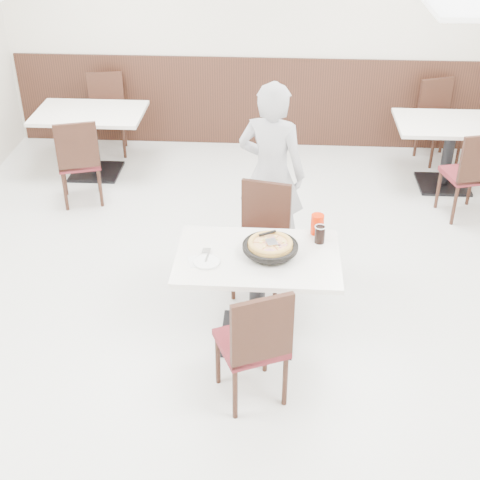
# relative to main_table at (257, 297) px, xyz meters

# --- Properties ---
(floor) EXTENTS (7.00, 7.00, 0.00)m
(floor) POSITION_rel_main_table_xyz_m (-0.18, 0.34, -0.38)
(floor) COLOR #AEADA9
(floor) RESTS_ON ground
(wall_back) EXTENTS (6.00, 0.04, 2.80)m
(wall_back) POSITION_rel_main_table_xyz_m (-0.18, 3.84, 1.02)
(wall_back) COLOR beige
(wall_back) RESTS_ON floor
(wainscot_back) EXTENTS (5.90, 0.03, 1.10)m
(wainscot_back) POSITION_rel_main_table_xyz_m (-0.18, 3.82, 0.18)
(wainscot_back) COLOR black
(wainscot_back) RESTS_ON floor
(main_table) EXTENTS (1.29, 0.95, 0.75)m
(main_table) POSITION_rel_main_table_xyz_m (0.00, 0.00, 0.00)
(main_table) COLOR white
(main_table) RESTS_ON floor
(chair_near) EXTENTS (0.55, 0.55, 0.95)m
(chair_near) POSITION_rel_main_table_xyz_m (-0.02, -0.63, 0.10)
(chair_near) COLOR black
(chair_near) RESTS_ON floor
(chair_far) EXTENTS (0.50, 0.50, 0.95)m
(chair_far) POSITION_rel_main_table_xyz_m (-0.00, 0.62, 0.10)
(chair_far) COLOR black
(chair_far) RESTS_ON floor
(trivet) EXTENTS (0.13, 0.13, 0.04)m
(trivet) POSITION_rel_main_table_xyz_m (0.09, 0.00, 0.39)
(trivet) COLOR black
(trivet) RESTS_ON main_table
(pizza_pan) EXTENTS (0.42, 0.42, 0.01)m
(pizza_pan) POSITION_rel_main_table_xyz_m (0.09, 0.02, 0.42)
(pizza_pan) COLOR black
(pizza_pan) RESTS_ON trivet
(pizza) EXTENTS (0.38, 0.38, 0.02)m
(pizza) POSITION_rel_main_table_xyz_m (0.09, 0.05, 0.44)
(pizza) COLOR gold
(pizza) RESTS_ON pizza_pan
(pizza_server) EXTENTS (0.10, 0.11, 0.00)m
(pizza_server) POSITION_rel_main_table_xyz_m (0.10, 0.05, 0.47)
(pizza_server) COLOR white
(pizza_server) RESTS_ON pizza
(napkin) EXTENTS (0.18, 0.18, 0.00)m
(napkin) POSITION_rel_main_table_xyz_m (-0.42, -0.10, 0.38)
(napkin) COLOR silver
(napkin) RESTS_ON main_table
(side_plate) EXTENTS (0.22, 0.22, 0.01)m
(side_plate) POSITION_rel_main_table_xyz_m (-0.36, -0.12, 0.38)
(side_plate) COLOR white
(side_plate) RESTS_ON napkin
(fork) EXTENTS (0.03, 0.16, 0.00)m
(fork) POSITION_rel_main_table_xyz_m (-0.36, -0.06, 0.39)
(fork) COLOR white
(fork) RESTS_ON side_plate
(cola_glass) EXTENTS (0.09, 0.09, 0.13)m
(cola_glass) POSITION_rel_main_table_xyz_m (0.46, 0.22, 0.44)
(cola_glass) COLOR black
(cola_glass) RESTS_ON main_table
(red_cup) EXTENTS (0.11, 0.11, 0.16)m
(red_cup) POSITION_rel_main_table_xyz_m (0.44, 0.35, 0.45)
(red_cup) COLOR red
(red_cup) RESTS_ON main_table
(diner_person) EXTENTS (0.69, 0.55, 1.67)m
(diner_person) POSITION_rel_main_table_xyz_m (0.07, 1.21, 0.46)
(diner_person) COLOR #A9A8AD
(diner_person) RESTS_ON floor
(bg_table_left) EXTENTS (1.25, 0.88, 0.75)m
(bg_table_left) POSITION_rel_main_table_xyz_m (-1.98, 2.83, 0.00)
(bg_table_left) COLOR white
(bg_table_left) RESTS_ON floor
(bg_chair_left_near) EXTENTS (0.53, 0.53, 0.95)m
(bg_chair_left_near) POSITION_rel_main_table_xyz_m (-1.95, 2.16, 0.10)
(bg_chair_left_near) COLOR black
(bg_chair_left_near) RESTS_ON floor
(bg_chair_left_far) EXTENTS (0.49, 0.49, 0.95)m
(bg_chair_left_far) POSITION_rel_main_table_xyz_m (-1.95, 3.42, 0.10)
(bg_chair_left_far) COLOR black
(bg_chair_left_far) RESTS_ON floor
(bg_table_right) EXTENTS (1.26, 0.89, 0.75)m
(bg_table_right) POSITION_rel_main_table_xyz_m (1.98, 2.76, 0.00)
(bg_table_right) COLOR white
(bg_table_right) RESTS_ON floor
(bg_chair_right_near) EXTENTS (0.52, 0.52, 0.95)m
(bg_chair_right_near) POSITION_rel_main_table_xyz_m (2.02, 2.10, 0.10)
(bg_chair_right_near) COLOR black
(bg_chair_right_near) RESTS_ON floor
(bg_chair_right_far) EXTENTS (0.54, 0.54, 0.95)m
(bg_chair_right_far) POSITION_rel_main_table_xyz_m (2.02, 3.45, 0.10)
(bg_chair_right_far) COLOR black
(bg_chair_right_far) RESTS_ON floor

